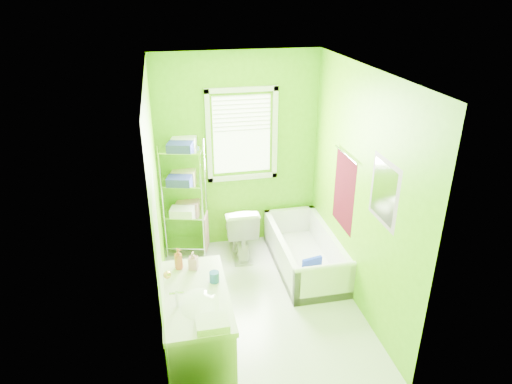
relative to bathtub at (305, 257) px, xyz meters
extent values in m
plane|color=silver|center=(-0.69, -0.59, -0.16)|extent=(2.90, 2.90, 0.00)
cube|color=#58A808|center=(-0.69, 0.86, 1.14)|extent=(2.10, 0.04, 2.60)
cube|color=#58A808|center=(-0.69, -2.04, 1.14)|extent=(2.10, 0.04, 2.60)
cube|color=#58A808|center=(-1.74, -0.59, 1.14)|extent=(0.04, 2.90, 2.60)
cube|color=#58A808|center=(0.36, -0.59, 1.14)|extent=(0.04, 2.90, 2.60)
cube|color=white|center=(-0.69, -0.59, 2.44)|extent=(2.10, 2.90, 0.04)
cube|color=white|center=(-0.64, 0.85, 1.39)|extent=(0.74, 0.01, 1.01)
cube|color=white|center=(-0.64, 0.83, 0.81)|extent=(0.92, 0.05, 0.06)
cube|color=white|center=(-0.64, 0.83, 1.97)|extent=(0.92, 0.05, 0.06)
cube|color=white|center=(-1.07, 0.83, 1.39)|extent=(0.06, 0.05, 1.22)
cube|color=white|center=(-0.21, 0.83, 1.39)|extent=(0.06, 0.05, 1.22)
cube|color=white|center=(-0.64, 0.82, 1.68)|extent=(0.72, 0.02, 0.50)
cube|color=white|center=(-1.73, -1.59, 0.84)|extent=(0.02, 0.80, 2.00)
sphere|color=gold|center=(-1.69, -1.26, 0.84)|extent=(0.07, 0.07, 0.07)
cube|color=#490813|center=(0.34, -0.24, 0.99)|extent=(0.02, 0.58, 0.90)
cylinder|color=silver|center=(0.33, -0.24, 1.44)|extent=(0.02, 0.62, 0.02)
cube|color=#CC5972|center=(0.34, -1.14, 1.39)|extent=(0.02, 0.54, 0.64)
cube|color=white|center=(0.34, -1.14, 1.39)|extent=(0.01, 0.44, 0.54)
cube|color=white|center=(0.00, 0.04, -0.11)|extent=(0.71, 1.53, 0.10)
cube|color=white|center=(-0.32, 0.04, 0.07)|extent=(0.07, 1.53, 0.46)
cube|color=white|center=(0.32, 0.04, 0.07)|extent=(0.07, 1.53, 0.46)
cube|color=white|center=(0.00, -0.69, 0.07)|extent=(0.71, 0.07, 0.46)
cube|color=white|center=(0.00, 0.77, 0.07)|extent=(0.71, 0.07, 0.46)
cylinder|color=white|center=(0.00, -0.69, 0.30)|extent=(0.71, 0.07, 0.07)
cylinder|color=#1633D6|center=(0.00, -0.48, -0.02)|extent=(0.36, 0.36, 0.06)
cylinder|color=yellow|center=(0.00, -0.48, 0.03)|extent=(0.34, 0.34, 0.05)
cube|color=#1633D6|center=(-0.03, -0.34, 0.09)|extent=(0.25, 0.09, 0.23)
imported|color=white|center=(-0.75, 0.49, 0.22)|extent=(0.44, 0.75, 0.75)
cube|color=silver|center=(-1.47, -1.37, 0.24)|extent=(0.55, 1.10, 0.80)
cube|color=silver|center=(-1.47, -1.37, 0.67)|extent=(0.58, 1.13, 0.05)
ellipsoid|color=white|center=(-1.45, -1.52, 0.66)|extent=(0.38, 0.49, 0.13)
cylinder|color=silver|center=(-1.63, -1.52, 0.76)|extent=(0.03, 0.03, 0.16)
cylinder|color=silver|center=(-1.63, -1.52, 0.83)|extent=(0.12, 0.02, 0.02)
imported|color=#CE553C|center=(-1.58, -0.96, 0.80)|extent=(0.12, 0.12, 0.22)
imported|color=#CE85A1|center=(-1.45, -0.99, 0.79)|extent=(0.10, 0.11, 0.18)
cylinder|color=#18509F|center=(-1.28, -1.24, 0.74)|extent=(0.09, 0.09, 0.10)
cube|color=white|center=(-1.37, -1.83, 0.73)|extent=(0.26, 0.20, 0.06)
cylinder|color=silver|center=(-1.71, 0.60, 0.63)|extent=(0.02, 0.02, 1.57)
cylinder|color=silver|center=(-1.63, 0.89, 0.63)|extent=(0.02, 0.02, 1.57)
cylinder|color=silver|center=(-1.23, 0.47, 0.63)|extent=(0.02, 0.02, 1.57)
cylinder|color=silver|center=(-1.15, 0.76, 0.63)|extent=(0.02, 0.02, 1.57)
cube|color=silver|center=(-1.43, 0.68, -0.01)|extent=(0.58, 0.44, 0.02)
cube|color=silver|center=(-1.43, 0.68, 0.43)|extent=(0.58, 0.44, 0.02)
cube|color=silver|center=(-1.43, 0.68, 0.87)|extent=(0.58, 0.44, 0.02)
cube|color=silver|center=(-1.43, 0.68, 1.31)|extent=(0.58, 0.44, 0.02)
cube|color=#293695|center=(-1.45, 0.58, 1.37)|extent=(0.33, 0.26, 0.11)
cube|color=white|center=(-1.39, 0.79, 1.37)|extent=(0.33, 0.26, 0.11)
cube|color=#293695|center=(-1.48, 0.59, 0.93)|extent=(0.33, 0.26, 0.11)
cube|color=#D8C584|center=(-1.42, 0.80, 0.93)|extent=(0.33, 0.26, 0.11)
cube|color=white|center=(-1.47, 0.61, 0.49)|extent=(0.33, 0.26, 0.11)
cube|color=#CB8A8E|center=(-1.39, 0.80, 0.49)|extent=(0.33, 0.26, 0.11)
cube|color=#CB8A8E|center=(-1.18, 0.61, 0.17)|extent=(0.09, 0.27, 0.49)
camera|label=1|loc=(-1.61, -4.66, 3.17)|focal=32.00mm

